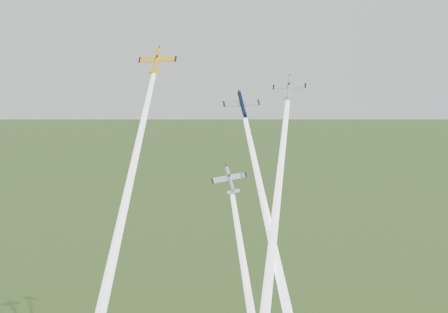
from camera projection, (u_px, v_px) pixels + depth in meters
plane_yellow at (157, 61)px, 113.64m from camera, size 8.45×6.58×7.40m
smoke_trail_yellow at (118, 233)px, 97.94m from camera, size 6.48×41.51×55.13m
plane_navy at (242, 105)px, 112.58m from camera, size 9.44×8.15×7.08m
smoke_trail_navy at (279, 274)px, 98.08m from camera, size 17.91×36.78×52.07m
plane_silver_right at (289, 88)px, 113.60m from camera, size 7.00×5.65×6.45m
smoke_trail_silver_right at (272, 252)px, 98.92m from camera, size 6.79×38.85×51.54m
plane_silver_low at (230, 180)px, 109.28m from camera, size 9.02×6.97×7.26m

